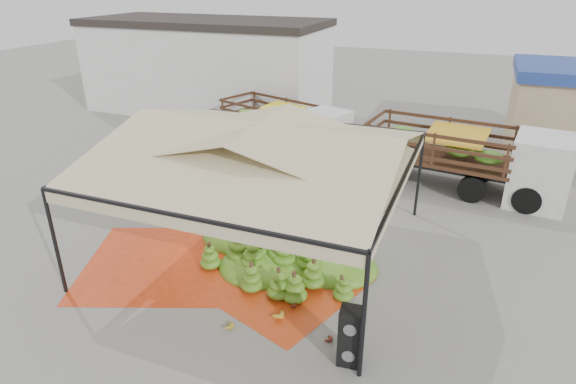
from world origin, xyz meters
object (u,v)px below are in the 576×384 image
at_px(vendor, 320,160).
at_px(truck_right, 473,152).
at_px(banana_heap, 288,234).
at_px(speaker_stack, 351,336).
at_px(truck_left, 288,122).

relative_size(vendor, truck_right, 0.23).
bearing_deg(truck_right, banana_heap, -116.92).
relative_size(banana_heap, truck_right, 0.80).
bearing_deg(speaker_stack, banana_heap, 122.18).
bearing_deg(truck_right, vendor, -159.50).
relative_size(speaker_stack, truck_right, 0.18).
xyz_separation_m(speaker_stack, truck_right, (1.90, 10.71, 0.85)).
distance_m(speaker_stack, truck_left, 14.01).
relative_size(truck_left, truck_right, 0.90).
bearing_deg(truck_left, speaker_stack, -43.55).
height_order(vendor, truck_right, truck_right).
relative_size(banana_heap, truck_left, 0.89).
distance_m(truck_left, truck_right, 8.46).
bearing_deg(banana_heap, speaker_stack, -52.06).
relative_size(vendor, truck_left, 0.26).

